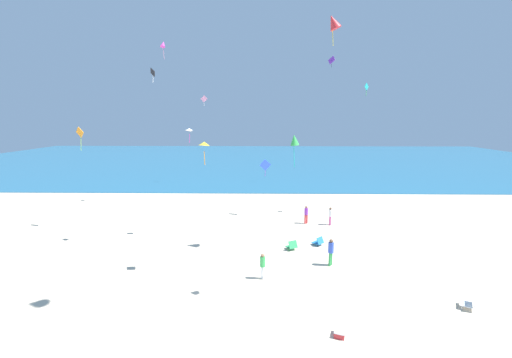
# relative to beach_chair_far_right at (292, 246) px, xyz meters

# --- Properties ---
(ground_plane) EXTENTS (120.00, 120.00, 0.00)m
(ground_plane) POSITION_rel_beach_chair_far_right_xyz_m (-2.25, 4.17, -0.27)
(ground_plane) COLOR beige
(ocean_water) EXTENTS (120.00, 60.00, 0.05)m
(ocean_water) POSITION_rel_beach_chair_far_right_xyz_m (-2.25, 45.34, -0.25)
(ocean_water) COLOR #236084
(ocean_water) RESTS_ON ground_plane
(beach_chair_far_right) EXTENTS (0.80, 0.80, 0.60)m
(beach_chair_far_right) POSITION_rel_beach_chair_far_right_xyz_m (0.00, 0.00, 0.00)
(beach_chair_far_right) COLOR #2D9956
(beach_chair_far_right) RESTS_ON ground_plane
(beach_chair_mid_beach) EXTENTS (0.81, 0.81, 0.61)m
(beach_chair_mid_beach) POSITION_rel_beach_chair_far_right_xyz_m (7.15, -6.35, 0.02)
(beach_chair_mid_beach) COLOR white
(beach_chair_mid_beach) RESTS_ON ground_plane
(beach_chair_far_left) EXTENTS (0.86, 0.86, 0.57)m
(beach_chair_far_left) POSITION_rel_beach_chair_far_right_xyz_m (1.80, 0.77, -0.02)
(beach_chair_far_left) COLOR #2370B2
(beach_chair_far_left) RESTS_ON ground_plane
(cooler_box) EXTENTS (0.53, 0.59, 0.25)m
(cooler_box) POSITION_rel_beach_chair_far_right_xyz_m (1.09, -8.28, -0.15)
(cooler_box) COLOR red
(cooler_box) RESTS_ON ground_plane
(person_0) EXTENTS (0.39, 0.39, 1.38)m
(person_0) POSITION_rel_beach_chair_far_right_xyz_m (-1.85, -3.83, 0.53)
(person_0) COLOR white
(person_0) RESTS_ON ground_plane
(person_1) EXTENTS (0.30, 0.30, 1.41)m
(person_1) POSITION_rel_beach_chair_far_right_xyz_m (3.39, 4.90, 0.54)
(person_1) COLOR #D8599E
(person_1) RESTS_ON ground_plane
(person_2) EXTENTS (0.43, 0.43, 1.55)m
(person_2) POSITION_rel_beach_chair_far_right_xyz_m (1.97, -2.20, 0.63)
(person_2) COLOR green
(person_2) RESTS_ON ground_plane
(person_3) EXTENTS (0.37, 0.37, 1.44)m
(person_3) POSITION_rel_beach_chair_far_right_xyz_m (1.57, 5.22, 0.56)
(person_3) COLOR red
(person_3) RESTS_ON ground_plane
(kite_black) EXTENTS (0.38, 0.43, 0.86)m
(kite_black) POSITION_rel_beach_chair_far_right_xyz_m (-8.44, 0.68, 10.57)
(kite_black) COLOR black
(kite_blue) EXTENTS (0.96, 0.37, 1.43)m
(kite_blue) POSITION_rel_beach_chair_far_right_xyz_m (-1.64, 7.34, 4.05)
(kite_blue) COLOR blue
(kite_yellow) EXTENTS (0.65, 0.60, 1.19)m
(kite_yellow) POSITION_rel_beach_chair_far_right_xyz_m (-4.79, -3.22, 6.64)
(kite_yellow) COLOR yellow
(kite_green) EXTENTS (0.53, 0.50, 1.39)m
(kite_green) POSITION_rel_beach_chair_far_right_xyz_m (-0.55, -5.79, 7.01)
(kite_green) COLOR green
(kite_purple) EXTENTS (0.65, 0.91, 1.39)m
(kite_purple) POSITION_rel_beach_chair_far_right_xyz_m (6.25, 21.05, 14.57)
(kite_purple) COLOR purple
(kite_red) EXTENTS (0.91, 0.67, 1.70)m
(kite_red) POSITION_rel_beach_chair_far_right_xyz_m (1.96, -0.37, 13.05)
(kite_red) COLOR red
(kite_white) EXTENTS (0.52, 0.47, 1.00)m
(kite_white) POSITION_rel_beach_chair_far_right_xyz_m (-6.71, 2.26, 7.15)
(kite_white) COLOR white
(kite_pink) EXTENTS (0.85, 0.21, 1.28)m
(kite_pink) POSITION_rel_beach_chair_far_right_xyz_m (-8.94, 21.00, 10.13)
(kite_pink) COLOR pink
(kite_orange) EXTENTS (0.75, 0.37, 1.73)m
(kite_orange) POSITION_rel_beach_chair_far_right_xyz_m (-14.98, 3.90, 6.85)
(kite_orange) COLOR orange
(kite_teal) EXTENTS (0.44, 0.45, 1.05)m
(kite_teal) POSITION_rel_beach_chair_far_right_xyz_m (6.45, 7.73, 10.34)
(kite_teal) COLOR #1EADAD
(kite_magenta) EXTENTS (0.58, 0.71, 1.61)m
(kite_magenta) POSITION_rel_beach_chair_far_right_xyz_m (-10.77, 11.23, 14.37)
(kite_magenta) COLOR #DB3DA8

